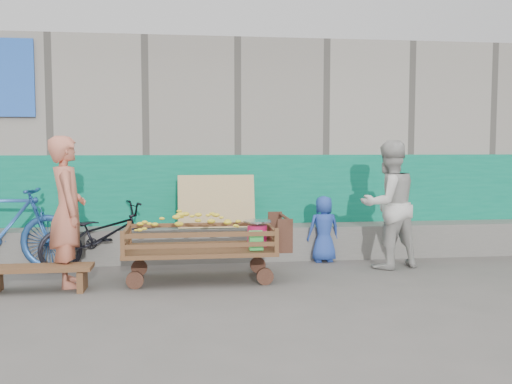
{
  "coord_description": "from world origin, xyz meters",
  "views": [
    {
      "loc": [
        -0.13,
        -5.2,
        1.52
      ],
      "look_at": [
        0.69,
        1.2,
        1.0
      ],
      "focal_mm": 40.0,
      "sensor_mm": 36.0,
      "label": 1
    }
  ],
  "objects": [
    {
      "name": "ground",
      "position": [
        0.0,
        0.0,
        0.0
      ],
      "size": [
        80.0,
        80.0,
        0.0
      ],
      "primitive_type": "plane",
      "color": "#54524C",
      "rests_on": "ground"
    },
    {
      "name": "building_wall",
      "position": [
        -0.0,
        4.05,
        1.47
      ],
      "size": [
        12.0,
        3.5,
        3.0
      ],
      "color": "gray",
      "rests_on": "ground"
    },
    {
      "name": "banana_cart",
      "position": [
        0.02,
        1.21,
        0.53
      ],
      "size": [
        1.84,
        0.84,
        0.79
      ],
      "color": "brown",
      "rests_on": "ground"
    },
    {
      "name": "bench",
      "position": [
        -1.63,
        0.91,
        0.2
      ],
      "size": [
        1.09,
        0.33,
        0.27
      ],
      "color": "brown",
      "rests_on": "ground"
    },
    {
      "name": "vendor_man",
      "position": [
        -1.38,
        1.16,
        0.82
      ],
      "size": [
        0.53,
        0.67,
        1.63
      ],
      "primitive_type": "imported",
      "rotation": [
        0.0,
        0.0,
        1.82
      ],
      "color": "#CC7157",
      "rests_on": "ground"
    },
    {
      "name": "woman",
      "position": [
        2.41,
        1.59,
        0.8
      ],
      "size": [
        0.91,
        0.79,
        1.59
      ],
      "primitive_type": "imported",
      "rotation": [
        0.0,
        0.0,
        3.42
      ],
      "color": "beige",
      "rests_on": "ground"
    },
    {
      "name": "child",
      "position": [
        1.7,
        2.05,
        0.44
      ],
      "size": [
        0.45,
        0.32,
        0.87
      ],
      "primitive_type": "imported",
      "rotation": [
        0.0,
        0.0,
        3.25
      ],
      "color": "#24429D",
      "rests_on": "ground"
    },
    {
      "name": "bicycle_dark",
      "position": [
        -1.14,
        2.05,
        0.41
      ],
      "size": [
        1.64,
        1.12,
        0.82
      ],
      "primitive_type": "imported",
      "rotation": [
        0.0,
        0.0,
        1.99
      ],
      "color": "black",
      "rests_on": "ground"
    },
    {
      "name": "bicycle_blue",
      "position": [
        -2.32,
        2.05,
        0.53
      ],
      "size": [
        1.8,
        0.66,
        1.06
      ],
      "primitive_type": "imported",
      "rotation": [
        0.0,
        0.0,
        1.48
      ],
      "color": "#214A8F",
      "rests_on": "ground"
    }
  ]
}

